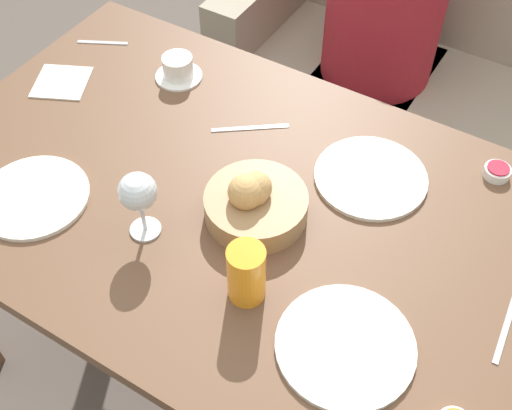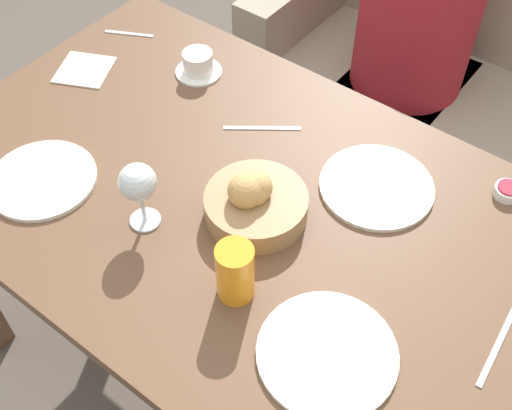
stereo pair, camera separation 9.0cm
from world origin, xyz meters
The scene contains 16 objects.
ground_plane centered at (0.00, 0.00, 0.00)m, with size 10.00×10.00×0.00m, color #564C44.
dining_table centered at (0.00, 0.00, 0.68)m, with size 1.43×0.89×0.78m.
couch centered at (0.17, 1.12, 0.32)m, with size 1.57×0.70×0.89m.
seated_person centered at (-0.07, 0.97, 0.53)m, with size 0.37×0.48×1.25m.
bread_basket centered at (0.05, -0.02, 0.82)m, with size 0.21×0.21×0.11m.
plate_near_left centered at (-0.37, -0.22, 0.78)m, with size 0.23×0.23×0.01m.
plate_near_right centered at (0.35, -0.20, 0.78)m, with size 0.25×0.25×0.01m.
plate_far_center centered at (0.22, 0.20, 0.78)m, with size 0.25×0.25×0.01m.
juice_glass centered at (0.14, -0.19, 0.84)m, with size 0.07×0.07×0.13m.
wine_glass centered at (-0.11, -0.17, 0.89)m, with size 0.08×0.08×0.16m.
coffee_cup centered at (-0.34, 0.26, 0.81)m, with size 0.12×0.12×0.06m.
jam_bowl_berry centered at (0.45, 0.35, 0.79)m, with size 0.06×0.06×0.03m.
fork_silver centered at (-0.09, 0.20, 0.78)m, with size 0.15×0.12×0.00m.
knife_silver centered at (0.58, 0.00, 0.78)m, with size 0.02×0.18×0.00m.
spoon_coffee centered at (-0.60, 0.28, 0.78)m, with size 0.13×0.07×0.00m.
napkin centered at (-0.58, 0.09, 0.78)m, with size 0.17×0.17×0.00m.
Camera 1 is at (0.49, -0.74, 1.80)m, focal length 45.00 mm.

